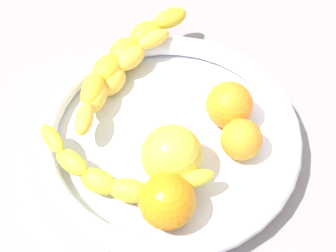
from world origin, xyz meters
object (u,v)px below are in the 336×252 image
Objects in this scene: banana_draped_right at (116,176)px; banana_arching_top at (115,78)px; banana_draped_left at (128,52)px; orange_mid_right at (241,139)px; apple_yellow at (170,155)px; fruit_bowl at (168,137)px; orange_mid_left at (229,105)px; orange_front at (167,201)px.

banana_draped_right is 15.82cm from banana_arching_top.
orange_mid_right reaches higher than banana_draped_left.
orange_mid_right reaches higher than banana_arching_top.
banana_draped_right is at bearing -74.70° from apple_yellow.
orange_mid_right is at bearing 103.61° from apple_yellow.
fruit_bowl is 10.01cm from banana_draped_right.
orange_mid_left is (6.42, 15.18, 0.40)cm from banana_arching_top.
apple_yellow is (7.58, -8.68, 0.62)cm from orange_mid_left.
banana_draped_left is at bearing -166.58° from apple_yellow.
fruit_bowl is 11.47cm from banana_arching_top.
apple_yellow is at bearing -48.88° from orange_mid_left.
orange_mid_left is (-2.57, 8.44, 2.70)cm from fruit_bowl.
orange_front is at bearing 15.86° from banana_arching_top.
banana_draped_left is at bearing -161.09° from fruit_bowl.
apple_yellow is at bearing 13.42° from banana_draped_left.
banana_arching_top is at bearing -23.12° from banana_draped_left.
orange_front is (4.18, 5.87, 0.56)cm from banana_draped_right.
banana_draped_left is at bearing 156.88° from banana_arching_top.
orange_mid_left reaches higher than banana_draped_right.
orange_front is at bearing 54.57° from banana_draped_right.
banana_arching_top is 3.44× the size of orange_mid_right.
apple_yellow is at bearing 105.30° from banana_draped_right.
orange_mid_left is 11.54cm from apple_yellow.
banana_draped_right is at bearing -58.53° from orange_mid_left.
orange_front is (11.01, -1.06, 2.87)cm from fruit_bowl.
banana_draped_right is at bearing -0.68° from banana_arching_top.
banana_arching_top is at bearing -126.30° from orange_mid_right.
fruit_bowl is at bearing 18.91° from banana_draped_left.
banana_arching_top is 2.44× the size of apple_yellow.
banana_draped_left reaches higher than fruit_bowl.
apple_yellow is at bearing -76.39° from orange_mid_right.
banana_draped_left is at bearing -139.83° from orange_mid_right.
banana_arching_top is (-8.99, -6.75, 2.30)cm from fruit_bowl.
banana_draped_right is 18.03cm from orange_mid_left.
banana_draped_right reaches higher than fruit_bowl.
orange_mid_right is at bearing 40.17° from banana_draped_left.
orange_mid_left reaches higher than banana_arching_top.
apple_yellow is (-6.01, 0.82, 0.45)cm from orange_front.
banana_draped_left is at bearing -171.62° from orange_front.
orange_mid_left is (11.18, 13.15, 0.30)cm from banana_draped_left.
fruit_bowl is 5.48× the size of orange_mid_left.
banana_draped_left is 0.99× the size of banana_arching_top.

